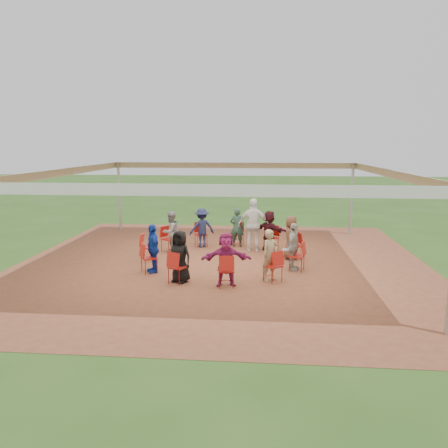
# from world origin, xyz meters

# --- Properties ---
(ground) EXTENTS (80.00, 80.00, 0.00)m
(ground) POSITION_xyz_m (0.00, 0.00, 0.00)
(ground) COLOR #294C17
(ground) RESTS_ON ground
(dirt_patch) EXTENTS (13.00, 13.00, 0.00)m
(dirt_patch) POSITION_xyz_m (0.00, 0.00, 0.01)
(dirt_patch) COLOR brown
(dirt_patch) RESTS_ON ground
(tent) EXTENTS (10.33, 10.33, 3.00)m
(tent) POSITION_xyz_m (0.00, 0.00, 2.37)
(tent) COLOR #B2B2B7
(tent) RESTS_ON ground
(chair_0) EXTENTS (0.54, 0.53, 0.90)m
(chair_0) POSITION_xyz_m (2.33, -0.70, 0.45)
(chair_0) COLOR #B21911
(chair_0) RESTS_ON ground
(chair_1) EXTENTS (0.54, 0.53, 0.90)m
(chair_1) POSITION_xyz_m (2.34, 0.67, 0.45)
(chair_1) COLOR #B21911
(chair_1) RESTS_ON ground
(chair_2) EXTENTS (0.61, 0.61, 0.90)m
(chair_2) POSITION_xyz_m (1.60, 1.83, 0.45)
(chair_2) COLOR #B21911
(chair_2) RESTS_ON ground
(chair_3) EXTENTS (0.48, 0.50, 0.90)m
(chair_3) POSITION_xyz_m (0.36, 2.40, 0.45)
(chair_3) COLOR #B21911
(chair_3) RESTS_ON ground
(chair_4) EXTENTS (0.56, 0.57, 0.90)m
(chair_4) POSITION_xyz_m (-1.00, 2.22, 0.45)
(chair_4) COLOR #B21911
(chair_4) RESTS_ON ground
(chair_5) EXTENTS (0.60, 0.59, 0.90)m
(chair_5) POSITION_xyz_m (-2.04, 1.33, 0.45)
(chair_5) COLOR #B21911
(chair_5) RESTS_ON ground
(chair_6) EXTENTS (0.44, 0.42, 0.90)m
(chair_6) POSITION_xyz_m (-2.43, 0.01, 0.45)
(chair_6) COLOR #B21911
(chair_6) RESTS_ON ground
(chair_7) EXTENTS (0.60, 0.59, 0.90)m
(chair_7) POSITION_xyz_m (-2.05, -1.30, 0.45)
(chair_7) COLOR #B21911
(chair_7) RESTS_ON ground
(chair_8) EXTENTS (0.57, 0.58, 0.90)m
(chair_8) POSITION_xyz_m (-1.02, -2.21, 0.45)
(chair_8) COLOR #B21911
(chair_8) RESTS_ON ground
(chair_9) EXTENTS (0.48, 0.49, 0.90)m
(chair_9) POSITION_xyz_m (0.33, -2.41, 0.45)
(chair_9) COLOR #B21911
(chair_9) RESTS_ON ground
(chair_10) EXTENTS (0.61, 0.61, 0.90)m
(chair_10) POSITION_xyz_m (1.58, -1.85, 0.45)
(chair_10) COLOR #B21911
(chair_10) RESTS_ON ground
(person_seated_0) EXTENTS (0.66, 0.94, 1.45)m
(person_seated_0) POSITION_xyz_m (2.21, -0.66, 0.73)
(person_seated_0) COLOR #A8A194
(person_seated_0) RESTS_ON ground
(person_seated_1) EXTENTS (0.58, 0.79, 1.45)m
(person_seated_1) POSITION_xyz_m (2.22, 0.64, 0.73)
(person_seated_1) COLOR #543120
(person_seated_1) RESTS_ON ground
(person_seated_2) EXTENTS (1.34, 1.27, 1.45)m
(person_seated_2) POSITION_xyz_m (1.52, 1.74, 0.73)
(person_seated_2) COLOR #390F17
(person_seated_2) RESTS_ON ground
(person_seated_3) EXTENTS (0.58, 0.42, 1.45)m
(person_seated_3) POSITION_xyz_m (0.34, 2.29, 0.73)
(person_seated_3) COLOR #254535
(person_seated_3) RESTS_ON ground
(person_seated_4) EXTENTS (1.05, 0.81, 1.45)m
(person_seated_4) POSITION_xyz_m (-0.95, 2.11, 0.73)
(person_seated_4) COLOR #191E3D
(person_seated_4) RESTS_ON ground
(person_seated_5) EXTENTS (0.73, 0.81, 1.45)m
(person_seated_5) POSITION_xyz_m (-1.94, 1.26, 0.73)
(person_seated_5) COLOR gray
(person_seated_5) RESTS_ON ground
(person_seated_6) EXTENTS (0.82, 0.95, 1.45)m
(person_seated_6) POSITION_xyz_m (-1.95, -1.24, 0.73)
(person_seated_6) COLOR #14349C
(person_seated_6) RESTS_ON ground
(person_seated_7) EXTENTS (0.81, 0.66, 1.45)m
(person_seated_7) POSITION_xyz_m (-0.97, -2.10, 0.73)
(person_seated_7) COLOR black
(person_seated_7) RESTS_ON ground
(person_seated_8) EXTENTS (1.40, 0.68, 1.45)m
(person_seated_8) POSITION_xyz_m (0.31, -2.29, 0.73)
(person_seated_8) COLOR #8A1B54
(person_seated_8) RESTS_ON ground
(person_seated_9) EXTENTS (0.63, 0.61, 1.45)m
(person_seated_9) POSITION_xyz_m (1.50, -1.76, 0.73)
(person_seated_9) COLOR #99855D
(person_seated_9) RESTS_ON ground
(standing_person) EXTENTS (1.13, 0.61, 1.89)m
(standing_person) POSITION_xyz_m (0.97, 1.67, 0.95)
(standing_person) COLOR silver
(standing_person) RESTS_ON ground
(cable_coil) EXTENTS (0.30, 0.30, 0.03)m
(cable_coil) POSITION_xyz_m (0.15, 0.48, 0.02)
(cable_coil) COLOR black
(cable_coil) RESTS_ON ground
(laptop) EXTENTS (0.33, 0.37, 0.22)m
(laptop) POSITION_xyz_m (2.06, -0.62, 0.68)
(laptop) COLOR #B7B7BC
(laptop) RESTS_ON ground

